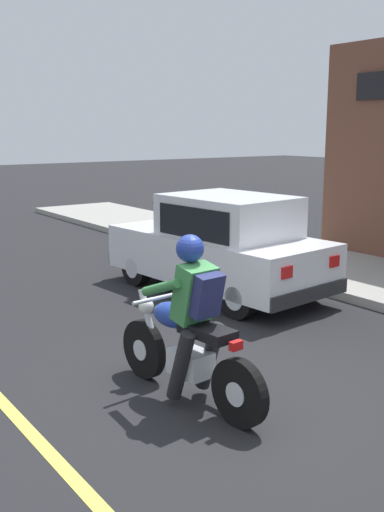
% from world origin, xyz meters
% --- Properties ---
extents(ground_plane, '(80.00, 80.00, 0.00)m').
position_xyz_m(ground_plane, '(0.00, 0.00, 0.00)').
color(ground_plane, black).
extents(sidewalk_curb, '(2.60, 22.00, 0.14)m').
position_xyz_m(sidewalk_curb, '(4.83, 3.00, 0.07)').
color(sidewalk_curb, '#9E9B93').
rests_on(sidewalk_curb, ground).
extents(motorcycle_with_rider, '(0.59, 2.02, 1.62)m').
position_xyz_m(motorcycle_with_rider, '(-0.32, 0.29, 0.68)').
color(motorcycle_with_rider, black).
rests_on(motorcycle_with_rider, ground).
extents(car_hatchback, '(1.95, 3.90, 1.57)m').
position_xyz_m(car_hatchback, '(2.32, 3.15, 0.77)').
color(car_hatchback, black).
rests_on(car_hatchback, ground).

